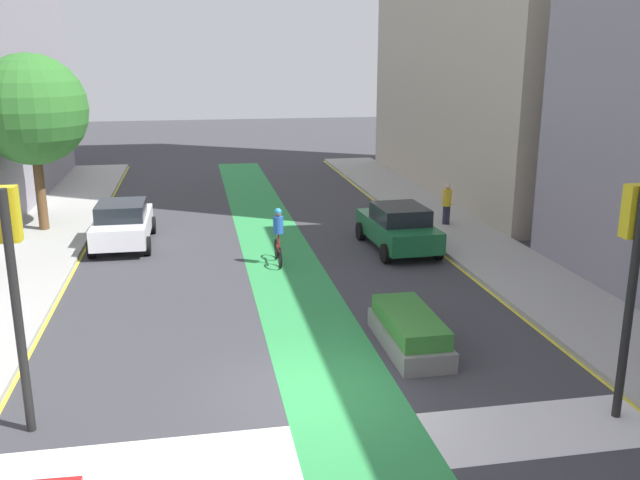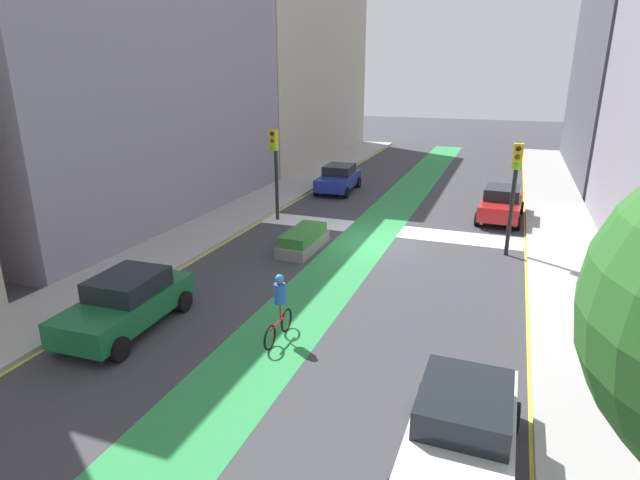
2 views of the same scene
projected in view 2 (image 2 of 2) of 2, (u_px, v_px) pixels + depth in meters
name	position (u px, v px, depth m)	size (l,w,h in m)	color
ground_plane	(375.00, 243.00, 21.76)	(120.00, 120.00, 0.00)	#38383D
bike_lane_paint	(363.00, 241.00, 21.94)	(2.40, 60.00, 0.01)	#2D8C47
crosswalk_band	(386.00, 230.00, 23.54)	(12.00, 1.80, 0.01)	silver
sidewalk_left	(570.00, 263.00, 19.27)	(3.00, 60.00, 0.15)	#9E9E99
curb_stripe_left	(527.00, 260.00, 19.78)	(0.16, 60.00, 0.01)	yellow
sidewalk_right	(220.00, 224.00, 24.20)	(3.00, 60.00, 0.15)	#9E9E99
curb_stripe_right	(249.00, 228.00, 23.73)	(0.16, 60.00, 0.01)	yellow
traffic_signal_near_right	(275.00, 158.00, 24.12)	(0.35, 0.52, 4.35)	black
traffic_signal_near_left	(515.00, 179.00, 19.30)	(0.35, 0.52, 4.41)	black
car_blue_right_near	(338.00, 178.00, 30.72)	(2.20, 4.28, 1.57)	navy
car_green_right_far	(126.00, 302.00, 14.38)	(2.15, 4.26, 1.57)	#196033
car_white_left_far	(462.00, 431.00, 9.26)	(2.06, 4.22, 1.57)	silver
car_red_left_near	(501.00, 203.00, 24.97)	(2.18, 4.28, 1.57)	#A51919
cyclist_in_lane	(279.00, 306.00, 13.76)	(0.32, 1.73, 1.86)	black
median_planter	(303.00, 240.00, 20.86)	(1.19, 3.01, 0.85)	slate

